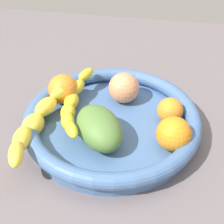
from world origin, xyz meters
TOP-DOWN VIEW (x-y plane):
  - kitchen_counter at (0.00, 0.00)cm, footprint 120.00×120.00cm
  - fruit_bowl at (0.00, 0.00)cm, footprint 36.02×36.02cm
  - banana_draped_left at (-5.71, 13.90)cm, footprint 25.61×8.17cm
  - banana_draped_right at (1.16, 8.46)cm, footprint 23.97×7.13cm
  - orange_front at (-4.60, -12.35)cm, footprint 6.52×6.52cm
  - orange_mid_left at (3.11, -11.46)cm, footprint 5.29×5.29cm
  - orange_mid_right at (5.54, 11.83)cm, footprint 6.63×6.63cm
  - peach_blush at (8.37, -1.10)cm, footprint 6.77×6.77cm
  - mango_green at (-5.42, 1.49)cm, footprint 14.70×13.48cm

SIDE VIEW (x-z plane):
  - kitchen_counter at x=0.00cm, z-range 0.00..3.00cm
  - fruit_bowl at x=0.00cm, z-range 3.07..8.05cm
  - orange_mid_left at x=3.11cm, z-range 4.89..10.18cm
  - banana_draped_left at x=-5.71cm, z-range 5.18..10.62cm
  - banana_draped_right at x=1.16cm, z-range 5.54..10.39cm
  - orange_front at x=-4.60cm, z-range 4.89..11.41cm
  - mango_green at x=-5.42cm, z-range 4.89..11.42cm
  - orange_mid_right at x=5.54cm, z-range 4.89..11.51cm
  - peach_blush at x=8.37cm, z-range 4.89..11.66cm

